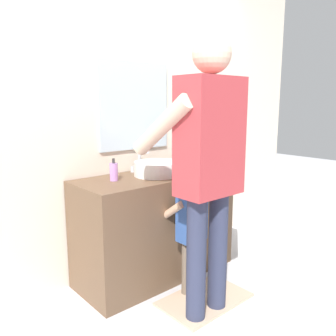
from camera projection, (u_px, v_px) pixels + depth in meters
The scene contains 10 objects.
ground_plane at pixel (181, 287), 2.70m from camera, with size 14.00×14.00×0.00m, color silver.
back_wall at pixel (131, 109), 2.91m from camera, with size 4.40×0.10×2.70m.
vanity_cabinet at pixel (156, 225), 2.84m from camera, with size 1.30×0.54×0.84m, color brown.
sink_basin at pixel (157, 168), 2.74m from camera, with size 0.37×0.37×0.11m.
faucet at pixel (140, 162), 2.90m from camera, with size 0.18×0.14×0.18m.
toothbrush_cup at pixel (180, 163), 3.00m from camera, with size 0.07×0.07×0.21m.
soap_bottle at pixel (114, 172), 2.55m from camera, with size 0.06×0.06×0.17m.
bath_mat at pixel (204, 299), 2.51m from camera, with size 0.64×0.40×0.02m, color #CCAD8E.
child_toddler at pixel (191, 223), 2.52m from camera, with size 0.28×0.28×0.92m.
adult_parent at pixel (207, 155), 2.18m from camera, with size 0.56×0.59×1.81m.
Camera 1 is at (-1.71, -1.80, 1.41)m, focal length 37.31 mm.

